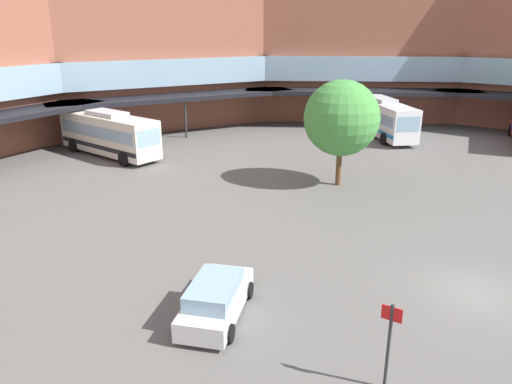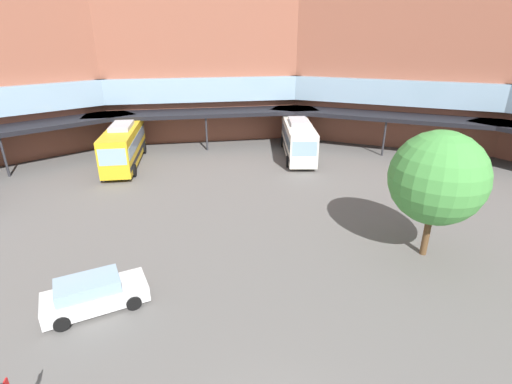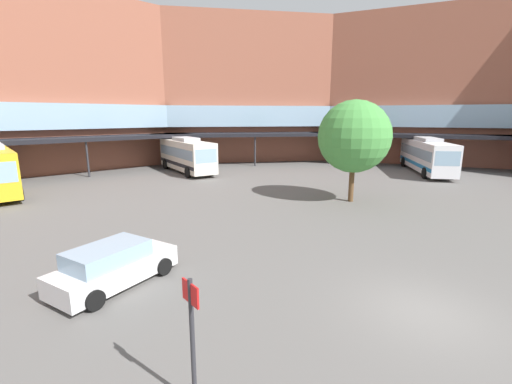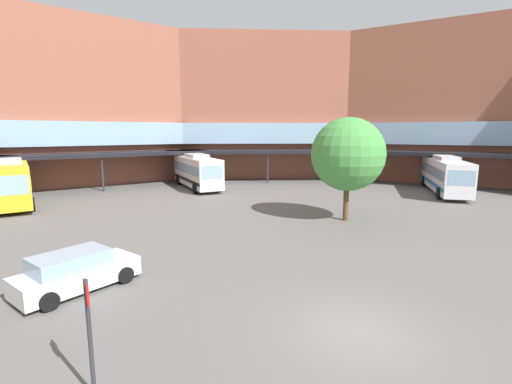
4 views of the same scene
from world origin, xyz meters
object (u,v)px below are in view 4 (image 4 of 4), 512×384
(bus_0, at_px, (197,171))
(plaza_tree, at_px, (348,154))
(stop_sign_post, at_px, (89,327))
(bus_2, at_px, (11,182))
(parked_car, at_px, (76,272))
(bus_3, at_px, (445,174))

(bus_0, bearing_deg, plaza_tree, 15.15)
(bus_0, distance_m, stop_sign_post, 31.49)
(bus_2, xyz_separation_m, parked_car, (7.16, -19.72, -1.22))
(bus_0, relative_size, bus_2, 0.98)
(bus_2, bearing_deg, bus_3, 65.85)
(bus_2, relative_size, bus_3, 0.93)
(plaza_tree, bearing_deg, stop_sign_post, -139.75)
(bus_0, height_order, bus_3, bus_0)
(bus_3, distance_m, stop_sign_post, 36.36)
(bus_0, height_order, parked_car, bus_0)
(bus_2, distance_m, plaza_tree, 26.97)
(bus_0, bearing_deg, bus_2, -81.27)
(bus_0, bearing_deg, parked_car, -26.86)
(bus_2, relative_size, parked_car, 2.28)
(bus_0, distance_m, bus_2, 16.71)
(bus_0, xyz_separation_m, parked_car, (-8.96, -24.09, -1.14))
(stop_sign_post, bearing_deg, bus_3, 32.19)
(bus_2, bearing_deg, bus_0, 90.85)
(bus_2, bearing_deg, stop_sign_post, 3.28)
(bus_0, xyz_separation_m, plaza_tree, (7.08, -17.88, 2.67))
(parked_car, distance_m, stop_sign_post, 6.58)
(parked_car, relative_size, stop_sign_post, 1.64)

